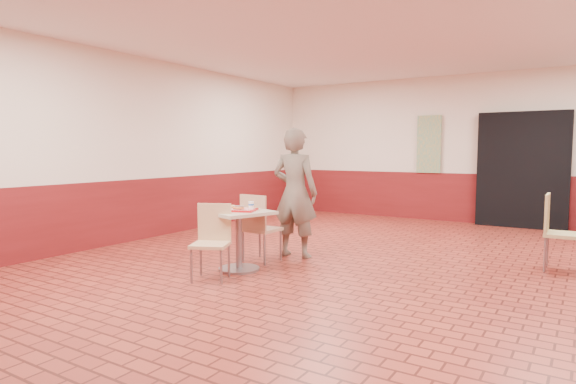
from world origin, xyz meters
The scene contains 13 objects.
room_shell centered at (0.00, 0.00, 1.50)m, with size 8.01×10.01×3.01m.
wainscot_band centered at (0.00, 0.00, 0.50)m, with size 8.00×10.00×1.00m.
corridor_doorway centered at (1.20, 4.88, 1.10)m, with size 1.60×0.22×2.20m, color black.
promo_poster centered at (-0.60, 4.94, 1.60)m, with size 0.50×0.03×1.20m, color gray.
main_table centered at (-1.33, -0.59, 0.50)m, with size 0.70×0.70×0.74m.
chair_main_front centered at (-1.35, -1.06, 0.48)m, with size 0.53×0.53×0.86m.
chair_main_back centered at (-1.37, -0.12, 0.50)m, with size 0.43×0.43×0.90m.
customer centered at (-1.14, 0.42, 0.89)m, with size 0.65×0.43×1.78m, color #6D6254.
serving_tray centered at (-1.33, -0.59, 0.75)m, with size 0.42×0.32×0.03m.
ring_donut centered at (-1.46, -0.57, 0.78)m, with size 0.10×0.10×0.03m, color #EBA655.
long_john_donut centered at (-1.28, -0.65, 0.78)m, with size 0.16×0.11×0.05m.
paper_cup centered at (-1.22, -0.48, 0.81)m, with size 0.07×0.07×0.08m.
chair_second_left centered at (1.98, 1.52, 0.52)m, with size 0.43×0.43×0.94m.
Camera 1 is at (2.29, -5.21, 1.48)m, focal length 30.00 mm.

